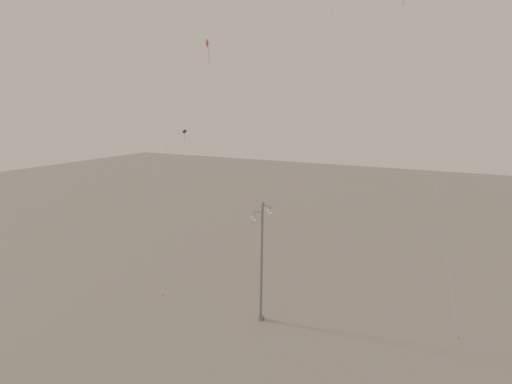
% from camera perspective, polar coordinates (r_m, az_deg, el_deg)
% --- Properties ---
extents(ground, '(160.00, 160.00, 0.00)m').
position_cam_1_polar(ground, '(31.84, -6.14, -15.50)').
color(ground, gray).
rests_on(ground, ground).
extents(street_lamp, '(1.60, 0.71, 8.55)m').
position_cam_1_polar(street_lamp, '(27.56, 0.81, -9.50)').
color(street_lamp, gray).
rests_on(street_lamp, ground).
extents(kite_1, '(1.60, 14.10, 27.28)m').
position_cam_1_polar(kite_1, '(38.43, -2.99, 19.87)').
color(kite_1, '#2E2826').
rests_on(kite_1, ground).
extents(kite_3, '(4.07, 9.68, 20.80)m').
position_cam_1_polar(kite_3, '(37.38, -9.68, 13.60)').
color(kite_3, maroon).
rests_on(kite_3, ground).
extents(kite_4, '(6.62, 11.92, 25.07)m').
position_cam_1_polar(kite_4, '(35.41, 22.19, 16.08)').
color(kite_4, '#2E2826').
rests_on(kite_4, ground).
extents(kite_5, '(0.79, 8.87, 30.97)m').
position_cam_1_polar(kite_5, '(48.33, 10.60, 22.64)').
color(kite_5, brown).
rests_on(kite_5, ground).
extents(kite_6, '(8.12, 13.26, 12.28)m').
position_cam_1_polar(kite_6, '(46.04, -15.18, 3.76)').
color(kite_6, '#2E2826').
rests_on(kite_6, ground).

